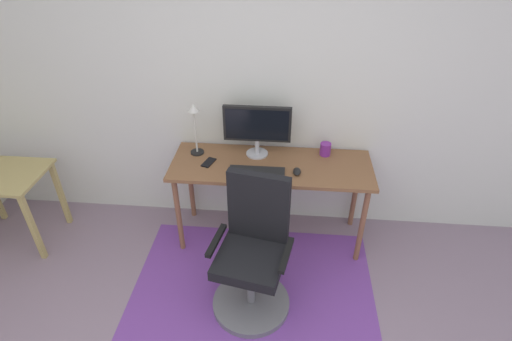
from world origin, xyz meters
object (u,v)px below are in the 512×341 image
at_px(keyboard, 257,171).
at_px(office_chair, 253,261).
at_px(desk_lamp, 194,121).
at_px(desk, 271,173).
at_px(cell_phone, 209,162).
at_px(computer_mouse, 297,171).
at_px(monitor, 257,126).
at_px(coffee_cup, 325,149).
at_px(side_table, 2,185).

xyz_separation_m(keyboard, office_chair, (0.02, -0.58, -0.36)).
xyz_separation_m(keyboard, desk_lamp, (-0.52, 0.24, 0.29)).
xyz_separation_m(desk, cell_phone, (-0.50, -0.03, 0.09)).
bearing_deg(cell_phone, desk, 21.70).
relative_size(computer_mouse, desk_lamp, 0.24).
relative_size(desk, monitor, 2.97).
bearing_deg(desk, monitor, 131.72).
bearing_deg(cell_phone, coffee_cup, 31.29).
bearing_deg(coffee_cup, computer_mouse, -127.78).
height_order(keyboard, office_chair, office_chair).
xyz_separation_m(desk, monitor, (-0.13, 0.14, 0.34)).
height_order(computer_mouse, office_chair, office_chair).
distance_m(cell_phone, side_table, 1.72).
distance_m(keyboard, desk_lamp, 0.64).
relative_size(coffee_cup, office_chair, 0.10).
xyz_separation_m(keyboard, cell_phone, (-0.39, 0.10, -0.00)).
relative_size(keyboard, side_table, 0.59).
relative_size(keyboard, office_chair, 0.41).
xyz_separation_m(monitor, cell_phone, (-0.37, -0.17, -0.25)).
relative_size(desk, office_chair, 1.52).
relative_size(desk, desk_lamp, 3.63).
bearing_deg(office_chair, computer_mouse, 75.75).
distance_m(computer_mouse, coffee_cup, 0.38).
height_order(desk, computer_mouse, computer_mouse).
distance_m(cell_phone, office_chair, 0.88).
xyz_separation_m(desk, computer_mouse, (0.20, -0.11, 0.10)).
xyz_separation_m(desk_lamp, side_table, (-1.58, -0.32, -0.49)).
bearing_deg(coffee_cup, desk_lamp, -176.37).
xyz_separation_m(desk, side_table, (-2.20, -0.21, -0.12)).
xyz_separation_m(desk, keyboard, (-0.10, -0.13, 0.09)).
distance_m(desk, keyboard, 0.19).
height_order(desk, side_table, desk).
bearing_deg(monitor, coffee_cup, 4.34).
distance_m(desk, coffee_cup, 0.49).
xyz_separation_m(cell_phone, side_table, (-1.70, -0.18, -0.20)).
bearing_deg(side_table, computer_mouse, 2.29).
xyz_separation_m(computer_mouse, cell_phone, (-0.70, 0.08, -0.01)).
bearing_deg(desk_lamp, desk, -10.61).
height_order(keyboard, computer_mouse, computer_mouse).
bearing_deg(desk, coffee_cup, 22.99).
xyz_separation_m(desk, desk_lamp, (-0.62, 0.12, 0.38)).
xyz_separation_m(monitor, computer_mouse, (0.33, -0.25, -0.24)).
height_order(monitor, desk_lamp, desk_lamp).
bearing_deg(office_chair, desk, 94.63).
relative_size(computer_mouse, office_chair, 0.10).
distance_m(monitor, keyboard, 0.37).
bearing_deg(computer_mouse, monitor, 142.33).
height_order(desk, coffee_cup, coffee_cup).
bearing_deg(keyboard, computer_mouse, 2.80).
bearing_deg(monitor, keyboard, -85.54).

